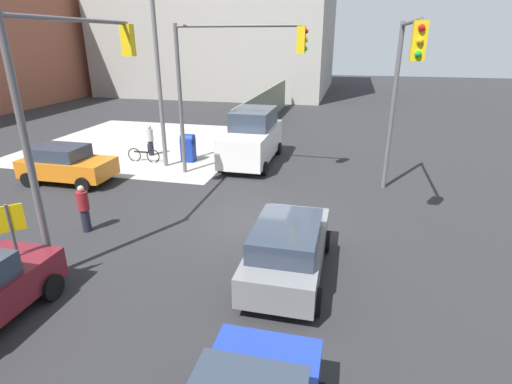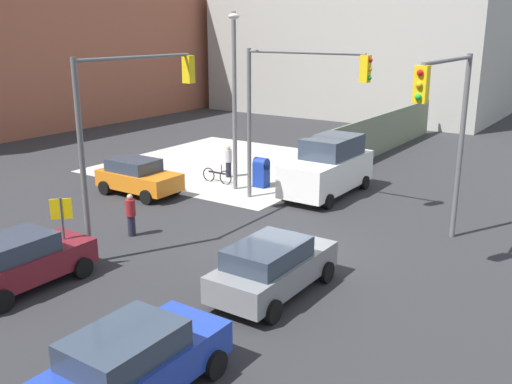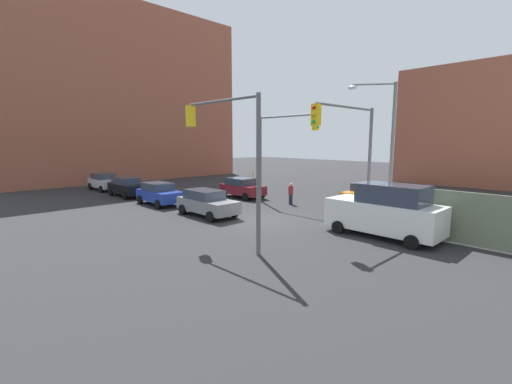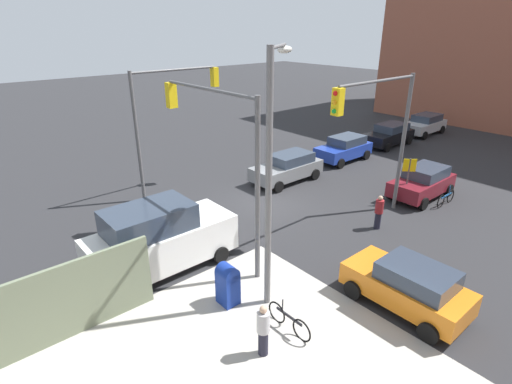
% 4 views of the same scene
% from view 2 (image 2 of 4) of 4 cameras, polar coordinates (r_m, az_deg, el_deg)
% --- Properties ---
extents(ground_plane, '(120.00, 120.00, 0.00)m').
position_cam_2_polar(ground_plane, '(19.74, 2.59, -5.68)').
color(ground_plane, '#28282B').
extents(sidewalk_corner, '(12.00, 12.00, 0.01)m').
position_cam_2_polar(sidewalk_corner, '(31.71, -2.67, 2.75)').
color(sidewalk_corner, '#ADA89E').
rests_on(sidewalk_corner, ground).
extents(construction_fence, '(16.87, 0.12, 2.40)m').
position_cam_2_polar(construction_fence, '(35.06, 12.42, 5.68)').
color(construction_fence, slate).
rests_on(construction_fence, ground).
extents(building_warehouse_north, '(32.00, 18.00, 12.42)m').
position_cam_2_polar(building_warehouse_north, '(51.99, -23.37, 13.62)').
color(building_warehouse_north, '#93513D').
rests_on(building_warehouse_north, ground).
extents(building_loft_east, '(20.00, 24.00, 17.15)m').
position_cam_2_polar(building_loft_east, '(56.02, 12.03, 17.06)').
color(building_loft_east, '#9E9B93').
rests_on(building_loft_east, ground).
extents(smokestack, '(1.80, 1.80, 16.57)m').
position_cam_2_polar(smokestack, '(59.63, -7.64, 16.90)').
color(smokestack, brown).
rests_on(smokestack, ground).
extents(traffic_signal_nw_corner, '(5.47, 0.36, 6.50)m').
position_cam_2_polar(traffic_signal_nw_corner, '(19.50, -12.53, 7.80)').
color(traffic_signal_nw_corner, '#59595B').
rests_on(traffic_signal_nw_corner, ground).
extents(traffic_signal_se_corner, '(5.10, 0.36, 6.50)m').
position_cam_2_polar(traffic_signal_se_corner, '(19.09, 18.63, 7.10)').
color(traffic_signal_se_corner, '#59595B').
rests_on(traffic_signal_se_corner, ground).
extents(traffic_signal_ne_corner, '(0.36, 5.64, 6.50)m').
position_cam_2_polar(traffic_signal_ne_corner, '(23.55, 3.67, 9.54)').
color(traffic_signal_ne_corner, '#59595B').
rests_on(traffic_signal_ne_corner, ground).
extents(street_lamp_corner, '(2.30, 1.72, 8.00)m').
position_cam_2_polar(street_lamp_corner, '(25.66, -2.18, 10.24)').
color(street_lamp_corner, slate).
rests_on(street_lamp_corner, ground).
extents(warning_sign_two_way, '(0.48, 0.48, 2.40)m').
position_cam_2_polar(warning_sign_two_way, '(18.34, -18.80, -2.84)').
color(warning_sign_two_way, '#4C4C4C').
rests_on(warning_sign_two_way, ground).
extents(mailbox_blue, '(0.56, 0.64, 1.43)m').
position_cam_2_polar(mailbox_blue, '(27.06, 0.53, 2.08)').
color(mailbox_blue, navy).
rests_on(mailbox_blue, ground).
extents(sedan_maroon, '(3.94, 2.02, 1.62)m').
position_cam_2_polar(sedan_maroon, '(17.96, -22.42, -6.33)').
color(sedan_maroon, maroon).
rests_on(sedan_maroon, ground).
extents(coupe_gray, '(4.37, 2.02, 1.62)m').
position_cam_2_polar(coupe_gray, '(16.21, 1.68, -7.46)').
color(coupe_gray, slate).
rests_on(coupe_gray, ground).
extents(sedan_blue, '(4.04, 2.02, 1.62)m').
position_cam_2_polar(sedan_blue, '(12.25, -12.04, -16.24)').
color(sedan_blue, '#1E389E').
rests_on(sedan_blue, ground).
extents(hatchback_orange, '(2.02, 3.88, 1.62)m').
position_cam_2_polar(hatchback_orange, '(26.35, -11.73, 1.53)').
color(hatchback_orange, orange).
rests_on(hatchback_orange, ground).
extents(van_white_delivery, '(5.40, 2.32, 2.62)m').
position_cam_2_polar(van_white_delivery, '(25.93, 7.25, 2.50)').
color(van_white_delivery, white).
rests_on(van_white_delivery, ground).
extents(pedestrian_crossing, '(0.36, 0.36, 1.63)m').
position_cam_2_polar(pedestrian_crossing, '(28.87, -2.77, 3.13)').
color(pedestrian_crossing, '#B2B2B7').
rests_on(pedestrian_crossing, ground).
extents(pedestrian_waiting, '(0.36, 0.36, 1.58)m').
position_cam_2_polar(pedestrian_waiting, '(21.13, -12.40, -2.21)').
color(pedestrian_waiting, maroon).
rests_on(pedestrian_waiting, ground).
extents(bicycle_leaning_on_fence, '(0.05, 1.75, 0.97)m').
position_cam_2_polar(bicycle_leaning_on_fence, '(27.95, -3.91, 1.62)').
color(bicycle_leaning_on_fence, black).
rests_on(bicycle_leaning_on_fence, ground).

